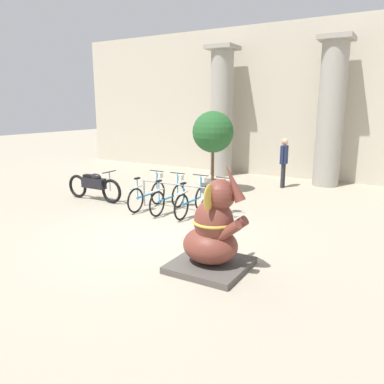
{
  "coord_description": "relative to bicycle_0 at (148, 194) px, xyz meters",
  "views": [
    {
      "loc": [
        4.7,
        -6.46,
        2.85
      ],
      "look_at": [
        0.66,
        0.44,
        1.0
      ],
      "focal_mm": 35.0,
      "sensor_mm": 36.0,
      "label": 1
    }
  ],
  "objects": [
    {
      "name": "bicycle_3",
      "position": [
        2.15,
        0.04,
        0.0
      ],
      "size": [
        0.48,
        1.73,
        1.02
      ],
      "color": "black",
      "rests_on": "ground_plane"
    },
    {
      "name": "bike_rack",
      "position": [
        1.07,
        0.15,
        0.17
      ],
      "size": [
        2.75,
        0.05,
        0.77
      ],
      "color": "gray",
      "rests_on": "ground_plane"
    },
    {
      "name": "column_left",
      "position": [
        -0.55,
        5.8,
        2.21
      ],
      "size": [
        1.13,
        1.13,
        5.16
      ],
      "color": "gray",
      "rests_on": "ground_plane"
    },
    {
      "name": "potted_tree",
      "position": [
        0.64,
        2.74,
        1.44
      ],
      "size": [
        1.35,
        1.35,
        2.69
      ],
      "color": "#4C4C4C",
      "rests_on": "ground_plane"
    },
    {
      "name": "bicycle_1",
      "position": [
        0.72,
        -0.0,
        0.0
      ],
      "size": [
        0.48,
        1.73,
        1.02
      ],
      "color": "black",
      "rests_on": "ground_plane"
    },
    {
      "name": "bicycle_0",
      "position": [
        0.0,
        0.0,
        0.0
      ],
      "size": [
        0.48,
        1.73,
        1.02
      ],
      "color": "black",
      "rests_on": "ground_plane"
    },
    {
      "name": "person_pedestrian",
      "position": [
        2.48,
        4.65,
        0.65
      ],
      "size": [
        0.23,
        0.47,
        1.75
      ],
      "color": "#28282D",
      "rests_on": "ground_plane"
    },
    {
      "name": "column_right",
      "position": [
        3.72,
        5.8,
        2.21
      ],
      "size": [
        1.13,
        1.13,
        5.16
      ],
      "color": "gray",
      "rests_on": "ground_plane"
    },
    {
      "name": "bicycle_2",
      "position": [
        1.43,
        0.05,
        0.0
      ],
      "size": [
        0.48,
        1.73,
        1.02
      ],
      "color": "black",
      "rests_on": "ground_plane"
    },
    {
      "name": "ground_plane",
      "position": [
        1.58,
        -1.8,
        -0.41
      ],
      "size": [
        60.0,
        60.0,
        0.0
      ],
      "primitive_type": "plane",
      "color": "#9E937F"
    },
    {
      "name": "building_facade",
      "position": [
        1.58,
        6.8,
        2.59
      ],
      "size": [
        20.0,
        0.2,
        6.0
      ],
      "color": "#BCB29E",
      "rests_on": "ground_plane"
    },
    {
      "name": "motorcycle",
      "position": [
        -1.96,
        -0.12,
        0.07
      ],
      "size": [
        2.15,
        0.55,
        0.96
      ],
      "color": "black",
      "rests_on": "ground_plane"
    },
    {
      "name": "elephant_statue",
      "position": [
        3.47,
        -2.71,
        0.25
      ],
      "size": [
        1.3,
        1.3,
        1.94
      ],
      "color": "#4C4742",
      "rests_on": "ground_plane"
    }
  ]
}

